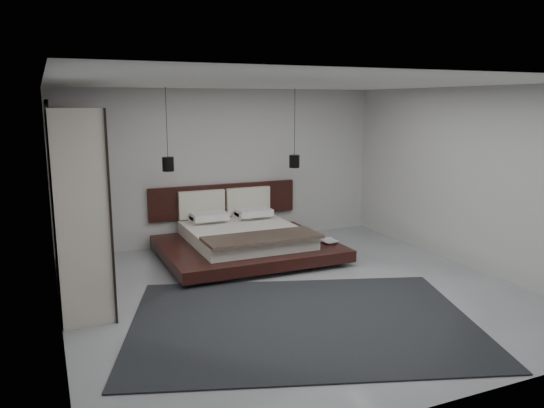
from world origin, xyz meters
name	(u,v)px	position (x,y,z in m)	size (l,w,h in m)	color
floor	(295,291)	(0.00, 0.00, 0.00)	(6.00, 6.00, 0.00)	#96999F
ceiling	(297,83)	(0.00, 0.00, 2.80)	(6.00, 6.00, 0.00)	white
wall_back	(224,166)	(0.00, 3.00, 1.40)	(6.00, 6.00, 0.00)	#B6B6B4
wall_front	(458,247)	(0.00, -3.00, 1.40)	(6.00, 6.00, 0.00)	#B6B6B4
wall_left	(53,209)	(-3.00, 0.00, 1.40)	(6.00, 6.00, 0.00)	#B6B6B4
wall_right	(470,178)	(3.00, 0.00, 1.40)	(6.00, 6.00, 0.00)	#B6B6B4
lattice_screen	(52,186)	(-2.95, 2.45, 1.30)	(0.05, 0.90, 2.60)	black
bed	(244,239)	(-0.03, 1.91, 0.29)	(2.80, 2.40, 1.08)	black
book_lower	(323,242)	(1.12, 1.25, 0.27)	(0.23, 0.32, 0.03)	#99724C
book_upper	(323,241)	(1.10, 1.22, 0.30)	(0.22, 0.30, 0.02)	#99724C
pendant_left	(168,164)	(-1.18, 2.35, 1.57)	(0.19, 0.19, 1.35)	black
pendant_right	(294,161)	(1.12, 2.35, 1.51)	(0.19, 0.19, 1.40)	black
wardrobe	(76,203)	(-2.70, 1.14, 1.25)	(0.60, 2.55, 2.50)	beige
rug	(302,321)	(-0.38, -0.97, 0.01)	(4.01, 2.87, 0.02)	black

